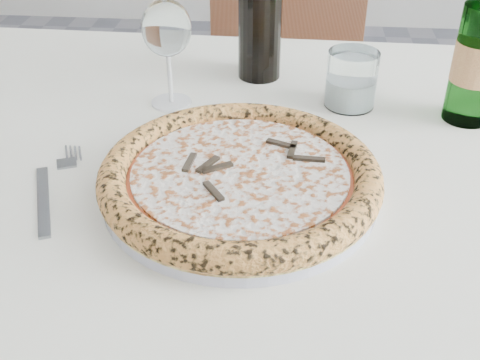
{
  "coord_description": "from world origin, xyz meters",
  "views": [
    {
      "loc": [
        -0.09,
        -0.43,
        1.18
      ],
      "look_at": [
        -0.14,
        0.18,
        0.78
      ],
      "focal_mm": 45.0,
      "sensor_mm": 36.0,
      "label": 1
    }
  ],
  "objects": [
    {
      "name": "dining_table",
      "position": [
        -0.14,
        0.28,
        0.67
      ],
      "size": [
        1.51,
        0.91,
        0.76
      ],
      "color": "brown",
      "rests_on": "floor"
    },
    {
      "name": "chair_far",
      "position": [
        -0.12,
        1.07,
        0.53
      ],
      "size": [
        0.48,
        0.48,
        0.93
      ],
      "color": "brown",
      "rests_on": "floor"
    },
    {
      "name": "fork",
      "position": [
        -0.38,
        0.16,
        0.76
      ],
      "size": [
        0.07,
        0.21,
        0.0
      ],
      "color": "gray",
      "rests_on": "dining_table"
    },
    {
      "name": "tumbler",
      "position": [
        0.0,
        0.44,
        0.79
      ],
      "size": [
        0.08,
        0.08,
        0.09
      ],
      "color": "white",
      "rests_on": "dining_table"
    },
    {
      "name": "wine_bottle",
      "position": [
        -0.14,
        0.53,
        0.88
      ],
      "size": [
        0.07,
        0.07,
        0.29
      ],
      "color": "black",
      "rests_on": "dining_table"
    },
    {
      "name": "wine_glass",
      "position": [
        -0.28,
        0.41,
        0.87
      ],
      "size": [
        0.07,
        0.07,
        0.17
      ],
      "color": "white",
      "rests_on": "dining_table"
    },
    {
      "name": "plate",
      "position": [
        -0.14,
        0.18,
        0.76
      ],
      "size": [
        0.33,
        0.33,
        0.02
      ],
      "color": "silver",
      "rests_on": "dining_table"
    },
    {
      "name": "beer_bottle",
      "position": [
        0.17,
        0.41,
        0.86
      ],
      "size": [
        0.07,
        0.07,
        0.27
      ],
      "color": "#448643",
      "rests_on": "dining_table"
    },
    {
      "name": "pizza",
      "position": [
        -0.14,
        0.18,
        0.78
      ],
      "size": [
        0.34,
        0.34,
        0.04
      ],
      "color": "#ECCF73",
      "rests_on": "plate"
    }
  ]
}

